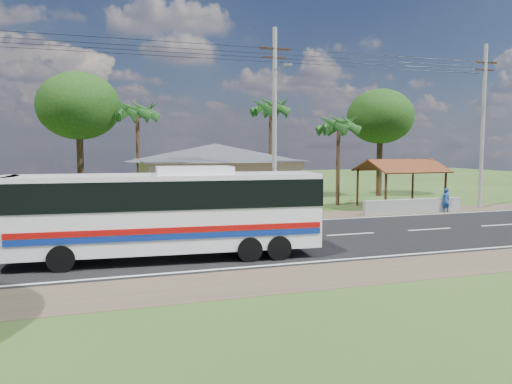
# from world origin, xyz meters

# --- Properties ---
(ground) EXTENTS (120.00, 120.00, 0.00)m
(ground) POSITION_xyz_m (0.00, 0.00, 0.00)
(ground) COLOR #314B1A
(ground) RESTS_ON ground
(road) EXTENTS (120.00, 16.00, 0.03)m
(road) POSITION_xyz_m (0.00, 0.00, 0.01)
(road) COLOR black
(road) RESTS_ON ground
(house) EXTENTS (12.40, 10.00, 5.00)m
(house) POSITION_xyz_m (1.00, 13.00, 2.64)
(house) COLOR tan
(house) RESTS_ON ground
(waiting_shed) EXTENTS (5.20, 4.48, 3.35)m
(waiting_shed) POSITION_xyz_m (13.00, 8.50, 2.73)
(waiting_shed) COLOR #392414
(waiting_shed) RESTS_ON ground
(concrete_barrier) EXTENTS (7.00, 0.30, 0.90)m
(concrete_barrier) POSITION_xyz_m (12.00, 5.60, 0.45)
(concrete_barrier) COLOR #9E9E99
(concrete_barrier) RESTS_ON ground
(utility_poles) EXTENTS (32.80, 2.22, 11.00)m
(utility_poles) POSITION_xyz_m (2.67, 6.49, 5.77)
(utility_poles) COLOR #9E9E99
(utility_poles) RESTS_ON ground
(palm_near) EXTENTS (2.80, 2.80, 6.70)m
(palm_near) POSITION_xyz_m (9.50, 11.00, 5.71)
(palm_near) COLOR #47301E
(palm_near) RESTS_ON ground
(palm_mid) EXTENTS (2.80, 2.80, 8.20)m
(palm_mid) POSITION_xyz_m (6.00, 15.50, 7.16)
(palm_mid) COLOR #47301E
(palm_mid) RESTS_ON ground
(palm_far) EXTENTS (2.80, 2.80, 7.70)m
(palm_far) POSITION_xyz_m (-4.00, 16.00, 6.68)
(palm_far) COLOR #47301E
(palm_far) RESTS_ON ground
(tree_behind_house) EXTENTS (6.00, 6.00, 9.61)m
(tree_behind_house) POSITION_xyz_m (-8.00, 18.00, 7.12)
(tree_behind_house) COLOR #47301E
(tree_behind_house) RESTS_ON ground
(tree_behind_shed) EXTENTS (5.60, 5.60, 9.02)m
(tree_behind_shed) POSITION_xyz_m (16.00, 16.00, 6.68)
(tree_behind_shed) COLOR #47301E
(tree_behind_shed) RESTS_ON ground
(coach_bus) EXTENTS (11.31, 3.24, 3.47)m
(coach_bus) POSITION_xyz_m (-4.46, -2.60, 1.98)
(coach_bus) COLOR white
(coach_bus) RESTS_ON ground
(motorcycle) EXTENTS (1.71, 0.62, 0.89)m
(motorcycle) POSITION_xyz_m (3.96, 7.09, 0.45)
(motorcycle) COLOR black
(motorcycle) RESTS_ON ground
(person) EXTENTS (0.58, 0.40, 1.56)m
(person) POSITION_xyz_m (14.27, 5.36, 0.78)
(person) COLOR #19478D
(person) RESTS_ON ground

